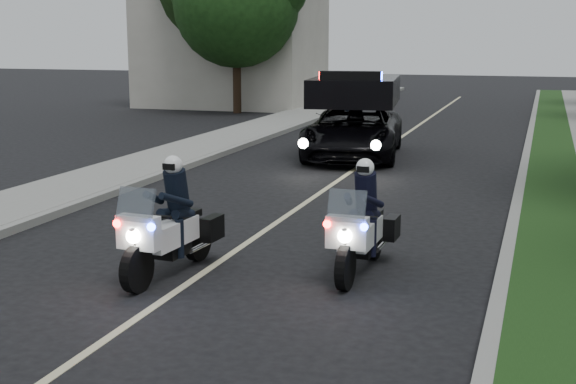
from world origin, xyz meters
The scene contains 14 objects.
ground centered at (0.00, 0.00, 0.00)m, with size 120.00×120.00×0.00m, color black.
curb_right centered at (4.10, 10.00, 0.07)m, with size 0.20×60.00×0.15m, color gray.
grass_verge centered at (4.80, 10.00, 0.08)m, with size 1.20×60.00×0.16m, color #193814.
curb_left centered at (-4.10, 10.00, 0.07)m, with size 0.20×60.00×0.15m, color gray.
sidewalk_left centered at (-5.20, 10.00, 0.08)m, with size 2.00×60.00×0.16m, color gray.
building_far centered at (-10.00, 26.00, 3.50)m, with size 8.00×6.00×7.00m, color #A8A396.
lane_marking centered at (0.00, 10.00, 0.00)m, with size 0.12×50.00×0.01m, color #BFB78C.
police_moto_left centered at (-0.40, -0.14, 0.00)m, with size 0.70×2.00×1.70m, color silver, non-canonical shape.
police_moto_right centered at (2.14, 0.79, 0.00)m, with size 0.68×1.93×1.64m, color silver, non-canonical shape.
police_suv centered at (-0.52, 11.48, 0.00)m, with size 2.48×5.35×2.60m, color black.
bicycle centered at (-2.80, 19.15, 0.00)m, with size 0.54×1.54×0.81m, color black.
cyclist centered at (-2.80, 19.15, 0.00)m, with size 0.66×0.44×1.84m, color black.
tree_left_near centered at (-8.34, 22.39, 0.00)m, with size 5.45×5.45×9.08m, color #1C4316, non-canonical shape.
tree_left_far centered at (-9.44, 24.62, 0.00)m, with size 6.98×6.98×11.63m, color #173210, non-canonical shape.
Camera 1 is at (4.50, -9.84, 3.33)m, focal length 49.11 mm.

